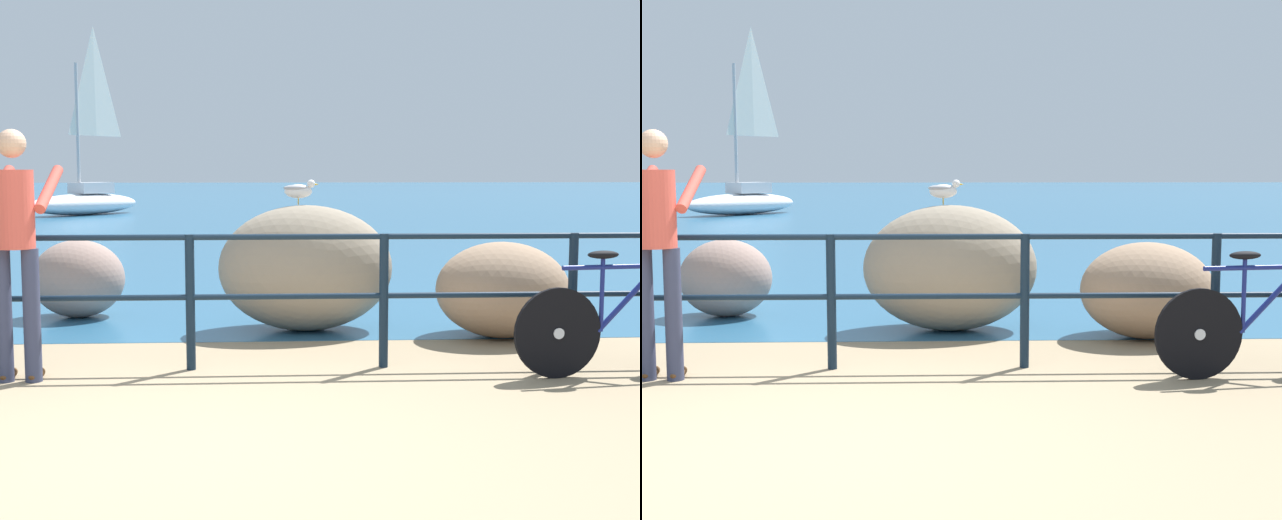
% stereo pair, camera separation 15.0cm
% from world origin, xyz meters
% --- Properties ---
extents(ground_plane, '(120.00, 120.00, 0.10)m').
position_xyz_m(ground_plane, '(0.00, 20.00, -0.05)').
color(ground_plane, '#937F60').
extents(sea_surface, '(120.00, 90.00, 0.01)m').
position_xyz_m(sea_surface, '(0.00, 47.90, 0.00)').
color(sea_surface, '#285B7F').
rests_on(sea_surface, ground_plane).
extents(promenade_railing, '(8.81, 0.07, 1.02)m').
position_xyz_m(promenade_railing, '(0.00, 1.87, 0.64)').
color(promenade_railing, black).
rests_on(promenade_railing, ground_plane).
extents(bicycle, '(1.69, 0.48, 0.92)m').
position_xyz_m(bicycle, '(3.18, 1.52, 0.39)').
color(bicycle, black).
rests_on(bicycle, ground_plane).
extents(person_at_railing, '(0.46, 0.65, 1.78)m').
position_xyz_m(person_at_railing, '(-1.18, 1.59, 0.99)').
color(person_at_railing, '#333851').
rests_on(person_at_railing, ground_plane).
extents(breakwater_boulder_main, '(1.62, 1.09, 1.17)m').
position_xyz_m(breakwater_boulder_main, '(0.93, 3.43, 0.59)').
color(breakwater_boulder_main, gray).
rests_on(breakwater_boulder_main, ground).
extents(breakwater_boulder_left, '(0.93, 0.80, 0.79)m').
position_xyz_m(breakwater_boulder_left, '(-1.35, 4.28, 0.40)').
color(breakwater_boulder_left, gray).
rests_on(breakwater_boulder_left, ground).
extents(breakwater_boulder_right, '(1.19, 1.06, 0.86)m').
position_xyz_m(breakwater_boulder_right, '(2.67, 3.00, 0.43)').
color(breakwater_boulder_right, '#9A7B61').
rests_on(breakwater_boulder_right, ground).
extents(seagull, '(0.34, 0.13, 0.23)m').
position_xyz_m(seagull, '(0.87, 3.53, 1.31)').
color(seagull, gold).
rests_on(seagull, breakwater_boulder_main).
extents(sailboat, '(3.70, 4.29, 6.16)m').
position_xyz_m(sailboat, '(-5.44, 24.33, 0.71)').
color(sailboat, white).
rests_on(sailboat, sea_surface).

